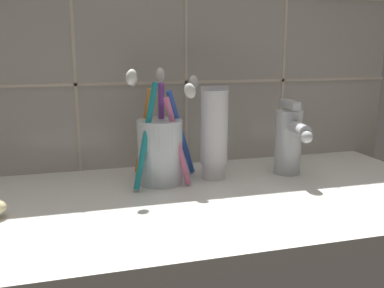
# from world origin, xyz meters

# --- Properties ---
(sink_counter) EXTENTS (0.75, 0.36, 0.02)m
(sink_counter) POSITION_xyz_m (0.00, 0.00, 0.01)
(sink_counter) COLOR silver
(sink_counter) RESTS_ON ground
(tile_wall_backsplash) EXTENTS (0.85, 0.02, 0.44)m
(tile_wall_backsplash) POSITION_xyz_m (0.00, 0.18, 0.22)
(tile_wall_backsplash) COLOR #B7B2A8
(tile_wall_backsplash) RESTS_ON ground
(toothbrush_cup) EXTENTS (0.14, 0.13, 0.18)m
(toothbrush_cup) POSITION_xyz_m (-0.05, 0.08, 0.08)
(toothbrush_cup) COLOR silver
(toothbrush_cup) RESTS_ON sink_counter
(toothpaste_tube) EXTENTS (0.05, 0.04, 0.15)m
(toothpaste_tube) POSITION_xyz_m (0.04, 0.08, 0.09)
(toothpaste_tube) COLOR white
(toothpaste_tube) RESTS_ON sink_counter
(sink_faucet) EXTENTS (0.04, 0.11, 0.12)m
(sink_faucet) POSITION_xyz_m (0.16, 0.07, 0.08)
(sink_faucet) COLOR silver
(sink_faucet) RESTS_ON sink_counter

